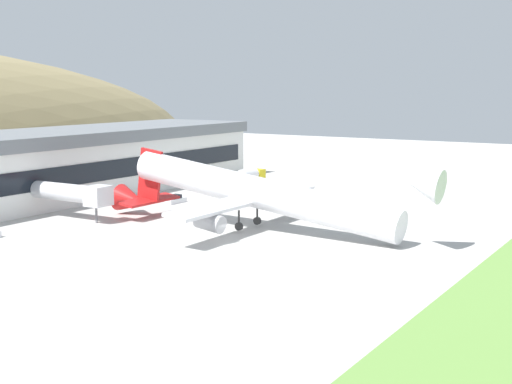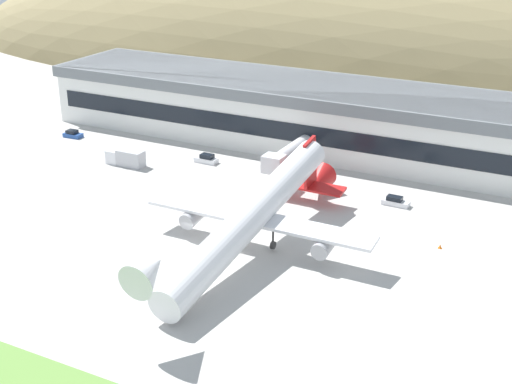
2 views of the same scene
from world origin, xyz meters
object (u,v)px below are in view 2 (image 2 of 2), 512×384
(box_truck, at_px, (126,158))
(terminal_building, at_px, (333,113))
(service_car_0, at_px, (395,202))
(cargo_airplane, at_px, (254,216))
(service_car_1, at_px, (206,159))
(traffic_cone_0, at_px, (440,246))
(service_car_2, at_px, (73,134))
(jetway_0, at_px, (287,155))

(box_truck, bearing_deg, terminal_building, 41.93)
(terminal_building, distance_m, service_car_0, 28.98)
(cargo_airplane, xyz_separation_m, service_car_1, (-23.35, 26.48, -4.35))
(terminal_building, height_order, traffic_cone_0, terminal_building)
(terminal_building, distance_m, service_car_2, 51.19)
(service_car_2, bearing_deg, cargo_airplane, -26.39)
(service_car_0, bearing_deg, cargo_airplane, -117.59)
(cargo_airplane, height_order, traffic_cone_0, cargo_airplane)
(service_car_2, bearing_deg, box_truck, -22.98)
(terminal_building, bearing_deg, cargo_airplane, -81.53)
(cargo_airplane, height_order, service_car_2, cargo_airplane)
(jetway_0, distance_m, cargo_airplane, 27.51)
(terminal_building, relative_size, traffic_cone_0, 198.95)
(service_car_0, xyz_separation_m, box_truck, (-47.45, -4.54, 0.77))
(terminal_building, distance_m, traffic_cone_0, 43.76)
(service_car_0, height_order, box_truck, box_truck)
(service_car_1, relative_size, box_truck, 0.57)
(jetway_0, bearing_deg, terminal_building, 86.89)
(terminal_building, relative_size, cargo_airplane, 2.28)
(service_car_1, distance_m, box_truck, 14.13)
(terminal_building, bearing_deg, box_truck, -138.07)
(service_car_2, distance_m, box_truck, 20.76)
(terminal_building, height_order, cargo_airplane, terminal_building)
(service_car_2, distance_m, traffic_cone_0, 77.72)
(traffic_cone_0, bearing_deg, service_car_0, 130.56)
(service_car_0, height_order, service_car_1, service_car_1)
(cargo_airplane, relative_size, box_truck, 6.99)
(terminal_building, xyz_separation_m, jetway_0, (-0.98, -18.12, -2.70))
(jetway_0, relative_size, cargo_airplane, 0.28)
(jetway_0, distance_m, box_truck, 28.74)
(terminal_building, height_order, service_car_0, terminal_building)
(service_car_0, bearing_deg, traffic_cone_0, -49.44)
(service_car_0, relative_size, traffic_cone_0, 7.32)
(service_car_1, height_order, traffic_cone_0, service_car_1)
(service_car_1, bearing_deg, box_truck, -147.27)
(terminal_building, height_order, service_car_2, terminal_building)
(box_truck, xyz_separation_m, traffic_cone_0, (57.18, -6.83, -1.08))
(jetway_0, xyz_separation_m, service_car_0, (19.84, -3.02, -3.40))
(jetway_0, relative_size, service_car_2, 3.77)
(service_car_2, bearing_deg, service_car_1, -0.87)
(service_car_2, bearing_deg, terminal_building, 20.24)
(cargo_airplane, distance_m, service_car_1, 35.58)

